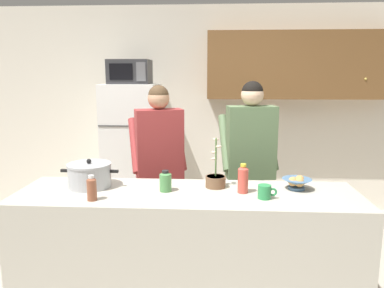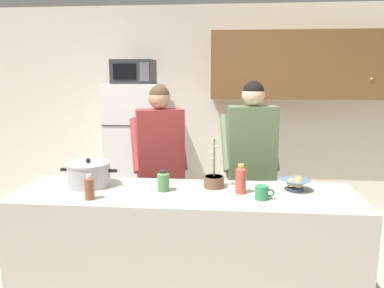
{
  "view_description": "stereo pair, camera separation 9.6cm",
  "coord_description": "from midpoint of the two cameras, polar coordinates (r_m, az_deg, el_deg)",
  "views": [
    {
      "loc": [
        0.19,
        -2.54,
        1.75
      ],
      "look_at": [
        0.0,
        0.55,
        1.17
      ],
      "focal_mm": 34.68,
      "sensor_mm": 36.0,
      "label": 1
    },
    {
      "loc": [
        0.29,
        -2.53,
        1.75
      ],
      "look_at": [
        0.0,
        0.55,
        1.17
      ],
      "focal_mm": 34.68,
      "sensor_mm": 36.0,
      "label": 2
    }
  ],
  "objects": [
    {
      "name": "refrigerator",
      "position": [
        4.6,
        -7.96,
        -1.11
      ],
      "size": [
        0.64,
        0.68,
        1.64
      ],
      "color": "white",
      "rests_on": "ground"
    },
    {
      "name": "potted_orchid",
      "position": [
        2.78,
        4.37,
        -5.47
      ],
      "size": [
        0.15,
        0.15,
        0.38
      ],
      "color": "brown",
      "rests_on": "kitchen_island"
    },
    {
      "name": "coffee_mug",
      "position": [
        2.58,
        11.8,
        -7.33
      ],
      "size": [
        0.13,
        0.09,
        0.1
      ],
      "color": "#2D8C4C",
      "rests_on": "kitchen_island"
    },
    {
      "name": "bread_bowl",
      "position": [
        2.82,
        16.61,
        -5.87
      ],
      "size": [
        0.22,
        0.22,
        0.1
      ],
      "color": "#4C7299",
      "rests_on": "kitchen_island"
    },
    {
      "name": "bottle_far_corner",
      "position": [
        2.7,
        -3.41,
        -5.66
      ],
      "size": [
        0.09,
        0.09,
        0.15
      ],
      "color": "#4C8C4C",
      "rests_on": "kitchen_island"
    },
    {
      "name": "back_wall_unit",
      "position": [
        4.79,
        5.94,
        6.81
      ],
      "size": [
        6.0,
        0.48,
        2.6
      ],
      "color": "silver",
      "rests_on": "ground"
    },
    {
      "name": "bottle_near_edge",
      "position": [
        2.66,
        8.54,
        -5.37
      ],
      "size": [
        0.08,
        0.08,
        0.21
      ],
      "color": "#D84C3F",
      "rests_on": "kitchen_island"
    },
    {
      "name": "person_by_sink",
      "position": [
        3.39,
        9.91,
        -1.22
      ],
      "size": [
        0.56,
        0.48,
        1.7
      ],
      "color": "#726656",
      "rests_on": "ground"
    },
    {
      "name": "kitchen_island",
      "position": [
        2.86,
        -0.06,
        -16.25
      ],
      "size": [
        2.46,
        0.68,
        0.92
      ],
      "primitive_type": "cube",
      "color": "#BCB7A8",
      "rests_on": "ground"
    },
    {
      "name": "bottle_mid_counter",
      "position": [
        2.59,
        -14.49,
        -6.45
      ],
      "size": [
        0.07,
        0.07,
        0.17
      ],
      "color": "brown",
      "rests_on": "kitchen_island"
    },
    {
      "name": "microwave",
      "position": [
        4.49,
        -8.34,
        10.93
      ],
      "size": [
        0.48,
        0.37,
        0.28
      ],
      "color": "#2D2D30",
      "rests_on": "refrigerator"
    },
    {
      "name": "cooking_pot",
      "position": [
        2.9,
        -14.66,
        -4.52
      ],
      "size": [
        0.44,
        0.33,
        0.22
      ],
      "color": "#ADAFB5",
      "rests_on": "kitchen_island"
    },
    {
      "name": "person_near_pot",
      "position": [
        3.41,
        -4.11,
        -1.47
      ],
      "size": [
        0.59,
        0.53,
        1.66
      ],
      "color": "#726656",
      "rests_on": "ground"
    }
  ]
}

